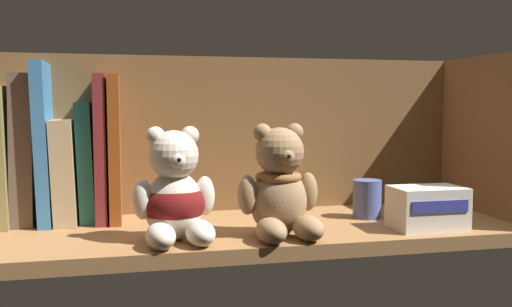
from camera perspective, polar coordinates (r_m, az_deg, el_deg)
shelf_board at (r=81.47cm, az=-1.92°, el=-8.23°), size 81.45×25.55×2.00cm
shelf_back_panel at (r=92.68cm, az=-3.52°, el=1.38°), size 83.85×1.20×27.65cm
shelf_side_panel_right at (r=96.45cm, az=23.06°, el=1.14°), size 1.60×27.95×27.65cm
book_2 at (r=90.38cm, az=-24.44°, el=-0.18°), size 2.56×13.25×20.40cm
book_3 at (r=89.76cm, az=-22.60°, el=0.43°), size 3.60×11.00×22.26cm
book_4 at (r=89.27cm, az=-20.84°, el=1.03°), size 2.38×13.65×23.98cm
book_5 at (r=89.29cm, az=-18.97°, el=-1.63°), size 3.64×13.16×15.61cm
book_6 at (r=88.88cm, az=-17.06°, el=-0.78°), size 2.71×10.13×18.12cm
book_7 at (r=88.57cm, az=-15.63°, el=0.58°), size 1.69×13.30×22.21cm
book_8 at (r=88.50cm, az=-14.35°, el=0.58°), size 1.65×13.90×22.15cm
teddy_bear_larger at (r=72.62cm, az=-8.42°, el=-4.37°), size 11.01×11.62×14.93cm
teddy_bear_smaller at (r=74.43cm, az=2.53°, el=-3.61°), size 11.18×11.42×15.21cm
pillar_candle at (r=88.71cm, az=11.41°, el=-4.61°), size 4.44×4.44×5.98cm
small_product_box at (r=82.97cm, az=17.28°, el=-5.37°), size 10.07×6.80×6.03cm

